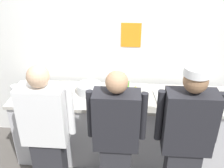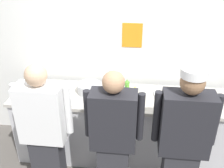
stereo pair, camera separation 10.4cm
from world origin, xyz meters
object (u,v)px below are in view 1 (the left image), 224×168
object	(u,v)px
squeeze_bottle_secondary	(135,93)
ramekin_yellow_sauce	(136,103)
mixing_bowl_steel	(89,89)
squeeze_bottle_primary	(127,86)
chef_center	(116,139)
deli_cup	(203,91)
chef_far_right	(186,141)
ramekin_red_sauce	(146,91)
ramekin_green_sauce	(70,88)
sheet_tray	(175,97)
chefs_knife	(209,104)
ramekin_orange_sauce	(73,100)
plate_stack_front	(120,95)
chef_near_left	(46,134)

from	to	relation	value
squeeze_bottle_secondary	ramekin_yellow_sauce	world-z (taller)	squeeze_bottle_secondary
mixing_bowl_steel	ramekin_yellow_sauce	distance (m)	0.64
squeeze_bottle_primary	ramekin_yellow_sauce	world-z (taller)	squeeze_bottle_primary
chef_center	deli_cup	world-z (taller)	chef_center
chef_far_right	squeeze_bottle_secondary	xyz separation A→B (m)	(-0.49, 0.67, 0.13)
chef_center	ramekin_red_sauce	distance (m)	0.89
ramekin_green_sauce	sheet_tray	bearing A→B (deg)	-5.25
mixing_bowl_steel	ramekin_green_sauce	xyz separation A→B (m)	(-0.27, 0.07, -0.04)
chef_far_right	mixing_bowl_steel	distance (m)	1.33
squeeze_bottle_primary	chefs_knife	bearing A→B (deg)	-12.75
chef_far_right	deli_cup	bearing A→B (deg)	67.38
chef_far_right	chefs_knife	world-z (taller)	chef_far_right
deli_cup	ramekin_red_sauce	bearing A→B (deg)	-178.90
ramekin_orange_sauce	squeeze_bottle_primary	bearing A→B (deg)	24.05
chef_far_right	ramekin_orange_sauce	xyz separation A→B (m)	(-1.22, 0.58, 0.06)
squeeze_bottle_primary	squeeze_bottle_secondary	bearing A→B (deg)	-62.04
mixing_bowl_steel	ramekin_green_sauce	size ratio (longest dim) A/B	3.32
chef_far_right	ramekin_red_sauce	bearing A→B (deg)	111.69
sheet_tray	deli_cup	xyz separation A→B (m)	(0.36, 0.12, 0.03)
chef_center	ramekin_red_sauce	size ratio (longest dim) A/B	19.16
ramekin_yellow_sauce	ramekin_orange_sauce	distance (m)	0.75
ramekin_red_sauce	chefs_knife	world-z (taller)	ramekin_red_sauce
squeeze_bottle_primary	ramekin_green_sauce	bearing A→B (deg)	178.79
squeeze_bottle_secondary	ramekin_yellow_sauce	bearing A→B (deg)	-81.24
plate_stack_front	mixing_bowl_steel	world-z (taller)	mixing_bowl_steel
squeeze_bottle_primary	ramekin_orange_sauce	bearing A→B (deg)	-155.95
chef_far_right	ramekin_green_sauce	xyz separation A→B (m)	(-1.32, 0.88, 0.06)
chef_far_right	squeeze_bottle_secondary	distance (m)	0.83
chef_near_left	chef_far_right	xyz separation A→B (m)	(1.39, -0.04, 0.04)
deli_cup	ramekin_orange_sauce	bearing A→B (deg)	-169.56
chef_near_left	plate_stack_front	distance (m)	0.97
squeeze_bottle_secondary	ramekin_red_sauce	distance (m)	0.25
mixing_bowl_steel	ramekin_orange_sauce	size ratio (longest dim) A/B	3.74
plate_stack_front	sheet_tray	bearing A→B (deg)	6.11
mixing_bowl_steel	plate_stack_front	bearing A→B (deg)	-16.95
chef_far_right	mixing_bowl_steel	size ratio (longest dim) A/B	5.46
plate_stack_front	mixing_bowl_steel	distance (m)	0.41
plate_stack_front	ramekin_green_sauce	bearing A→B (deg)	163.57
chef_near_left	squeeze_bottle_secondary	bearing A→B (deg)	34.77
ramekin_green_sauce	chefs_knife	bearing A→B (deg)	-7.85
chef_far_right	chefs_knife	xyz separation A→B (m)	(0.38, 0.64, 0.04)
chef_center	squeeze_bottle_primary	distance (m)	0.85
ramekin_red_sauce	squeeze_bottle_primary	bearing A→B (deg)	179.39
plate_stack_front	squeeze_bottle_primary	size ratio (longest dim) A/B	1.34
mixing_bowl_steel	chefs_knife	world-z (taller)	mixing_bowl_steel
ramekin_orange_sauce	chef_near_left	bearing A→B (deg)	-107.31
sheet_tray	ramekin_orange_sauce	size ratio (longest dim) A/B	6.01
chef_near_left	ramekin_green_sauce	size ratio (longest dim) A/B	17.59
chef_far_right	ramekin_orange_sauce	distance (m)	1.35
squeeze_bottle_secondary	deli_cup	bearing A→B (deg)	13.65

